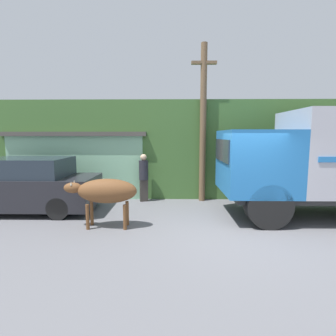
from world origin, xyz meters
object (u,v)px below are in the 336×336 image
object	(u,v)px
parked_suv	(27,186)
pedestrian_on_hill	(144,175)
brown_cow	(105,191)
utility_pole	(203,121)

from	to	relation	value
parked_suv	pedestrian_on_hill	world-z (taller)	pedestrian_on_hill
parked_suv	brown_cow	bearing A→B (deg)	-29.31
brown_cow	pedestrian_on_hill	xyz separation A→B (m)	(0.70, 2.81, 0.00)
brown_cow	parked_suv	bearing A→B (deg)	156.99
pedestrian_on_hill	utility_pole	distance (m)	2.95
pedestrian_on_hill	utility_pole	world-z (taller)	utility_pole
parked_suv	utility_pole	xyz separation A→B (m)	(5.79, 1.52, 2.12)
parked_suv	pedestrian_on_hill	size ratio (longest dim) A/B	2.52
brown_cow	pedestrian_on_hill	bearing A→B (deg)	79.19
parked_suv	pedestrian_on_hill	bearing A→B (deg)	17.87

